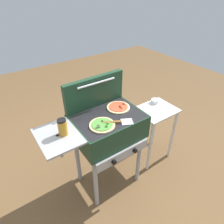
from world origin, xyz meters
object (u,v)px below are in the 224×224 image
at_px(topping_bowl_near, 155,101).
at_px(sauce_jar, 63,127).
at_px(spatula, 118,122).
at_px(pizza_veggie, 102,125).
at_px(prep_table, 154,124).
at_px(pizza_pepperoni, 119,107).
at_px(grill, 107,129).

bearing_deg(topping_bowl_near, sauce_jar, -173.91).
bearing_deg(topping_bowl_near, spatula, -160.58).
bearing_deg(pizza_veggie, prep_table, 7.24).
distance_m(sauce_jar, topping_bowl_near, 1.21).
height_order(pizza_veggie, pizza_pepperoni, same).
bearing_deg(spatula, sauce_jar, 163.62).
bearing_deg(grill, pizza_veggie, -138.40).
xyz_separation_m(prep_table, topping_bowl_near, (0.09, 0.11, 0.22)).
distance_m(pizza_pepperoni, sauce_jar, 0.60).
relative_size(sauce_jar, topping_bowl_near, 1.56).
xyz_separation_m(pizza_pepperoni, sauce_jar, (-0.59, -0.06, 0.06)).
bearing_deg(topping_bowl_near, prep_table, -127.68).
distance_m(grill, topping_bowl_near, 0.77).
height_order(grill, pizza_pepperoni, pizza_pepperoni).
distance_m(spatula, topping_bowl_near, 0.79).
relative_size(pizza_pepperoni, prep_table, 0.31).
distance_m(pizza_veggie, topping_bowl_near, 0.91).
bearing_deg(spatula, topping_bowl_near, 19.42).
bearing_deg(prep_table, pizza_veggie, -172.76).
relative_size(pizza_pepperoni, spatula, 0.86).
distance_m(grill, pizza_veggie, 0.21).
bearing_deg(pizza_veggie, topping_bowl_near, 13.70).
bearing_deg(pizza_pepperoni, prep_table, -5.29).
bearing_deg(topping_bowl_near, grill, -171.27).
bearing_deg(pizza_pepperoni, pizza_veggie, -152.57).
distance_m(sauce_jar, prep_table, 1.18).
bearing_deg(grill, topping_bowl_near, 8.73).
bearing_deg(prep_table, spatula, -167.29).
relative_size(pizza_pepperoni, sauce_jar, 1.56).
relative_size(spatula, prep_table, 0.36).
bearing_deg(grill, prep_table, 0.37).
bearing_deg(prep_table, sauce_jar, -179.30).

